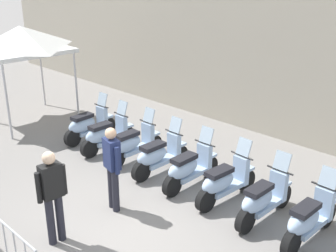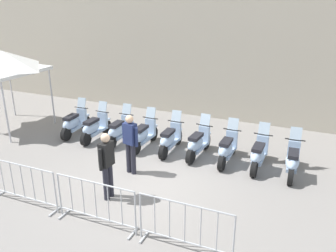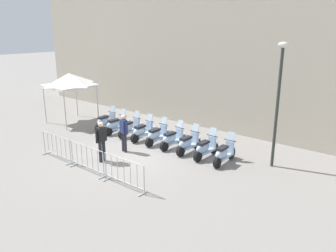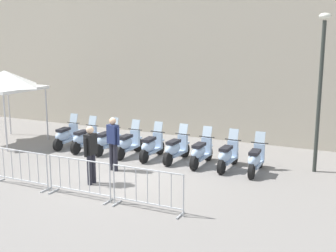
% 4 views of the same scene
% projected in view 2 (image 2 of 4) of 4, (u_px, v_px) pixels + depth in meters
% --- Properties ---
extents(ground_plane, '(120.00, 120.00, 0.00)m').
position_uv_depth(ground_plane, '(138.00, 184.00, 9.48)').
color(ground_plane, gray).
extents(motorcycle_0, '(0.58, 1.73, 1.24)m').
position_uv_depth(motorcycle_0, '(74.00, 123.00, 12.60)').
color(motorcycle_0, black).
rests_on(motorcycle_0, ground).
extents(motorcycle_1, '(0.56, 1.72, 1.24)m').
position_uv_depth(motorcycle_1, '(95.00, 128.00, 12.18)').
color(motorcycle_1, black).
rests_on(motorcycle_1, ground).
extents(motorcycle_2, '(0.56, 1.72, 1.24)m').
position_uv_depth(motorcycle_2, '(119.00, 131.00, 11.92)').
color(motorcycle_2, black).
rests_on(motorcycle_2, ground).
extents(motorcycle_3, '(0.56, 1.72, 1.24)m').
position_uv_depth(motorcycle_3, '(144.00, 135.00, 11.55)').
color(motorcycle_3, black).
rests_on(motorcycle_3, ground).
extents(motorcycle_4, '(0.56, 1.73, 1.24)m').
position_uv_depth(motorcycle_4, '(170.00, 139.00, 11.22)').
color(motorcycle_4, black).
rests_on(motorcycle_4, ground).
extents(motorcycle_5, '(0.56, 1.72, 1.24)m').
position_uv_depth(motorcycle_5, '(198.00, 143.00, 10.91)').
color(motorcycle_5, black).
rests_on(motorcycle_5, ground).
extents(motorcycle_6, '(0.56, 1.72, 1.24)m').
position_uv_depth(motorcycle_6, '(227.00, 149.00, 10.52)').
color(motorcycle_6, black).
rests_on(motorcycle_6, ground).
extents(motorcycle_7, '(0.56, 1.72, 1.24)m').
position_uv_depth(motorcycle_7, '(259.00, 154.00, 10.17)').
color(motorcycle_7, black).
rests_on(motorcycle_7, ground).
extents(motorcycle_8, '(0.56, 1.73, 1.24)m').
position_uv_depth(motorcycle_8, '(292.00, 161.00, 9.78)').
color(motorcycle_8, black).
rests_on(motorcycle_8, ground).
extents(barrier_segment_0, '(1.98, 0.52, 1.07)m').
position_uv_depth(barrier_segment_0, '(23.00, 185.00, 8.41)').
color(barrier_segment_0, '#B2B5B7').
rests_on(barrier_segment_0, ground).
extents(barrier_segment_1, '(1.98, 0.52, 1.07)m').
position_uv_depth(barrier_segment_1, '(96.00, 204.00, 7.65)').
color(barrier_segment_1, '#B2B5B7').
rests_on(barrier_segment_1, ground).
extents(barrier_segment_2, '(1.98, 0.52, 1.07)m').
position_uv_depth(barrier_segment_2, '(185.00, 227.00, 6.89)').
color(barrier_segment_2, '#B2B5B7').
rests_on(barrier_segment_2, ground).
extents(officer_near_row_end, '(0.54, 0.28, 1.73)m').
position_uv_depth(officer_near_row_end, '(130.00, 141.00, 9.74)').
color(officer_near_row_end, '#23232D').
rests_on(officer_near_row_end, ground).
extents(officer_mid_plaza, '(0.23, 0.55, 1.73)m').
position_uv_depth(officer_mid_plaza, '(107.00, 162.00, 8.51)').
color(officer_mid_plaza, '#23232D').
rests_on(officer_mid_plaza, ground).
extents(canopy_tent, '(2.40, 2.40, 2.91)m').
position_uv_depth(canopy_tent, '(3.00, 62.00, 12.59)').
color(canopy_tent, silver).
rests_on(canopy_tent, ground).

